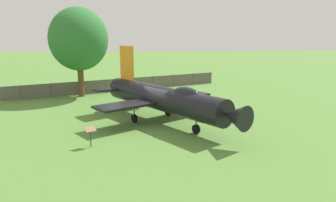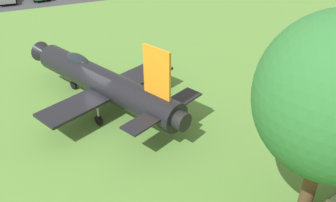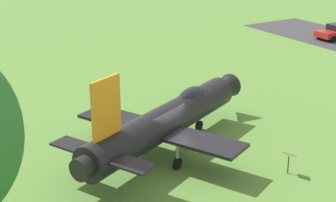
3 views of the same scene
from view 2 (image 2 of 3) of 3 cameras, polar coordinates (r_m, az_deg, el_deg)
ground_plane at (r=22.71m, az=-9.91°, el=-0.93°), size 200.00×200.00×0.00m
parking_strip at (r=48.38m, az=-22.53°, el=14.90°), size 41.09×14.69×0.00m
display_jet at (r=22.08m, az=-10.94°, el=3.31°), size 10.01×12.45×5.31m
shade_tree at (r=13.55m, az=25.62°, el=0.43°), size 5.76×5.88×8.85m
info_plaque at (r=26.94m, az=-1.85°, el=7.06°), size 0.72×0.65×1.14m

